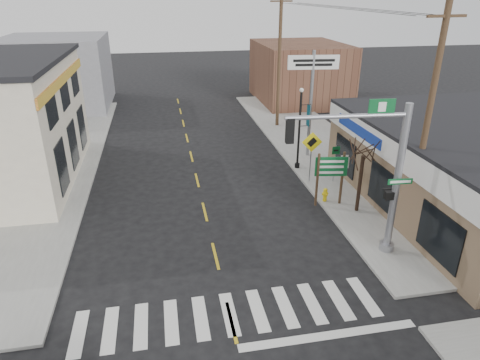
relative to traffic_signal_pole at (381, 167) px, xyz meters
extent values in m
plane|color=black|center=(-6.43, -2.93, -4.01)|extent=(140.00, 140.00, 0.00)
cube|color=gray|center=(2.57, 10.07, -3.94)|extent=(6.00, 38.00, 0.13)
cube|color=gray|center=(-15.43, 10.07, -3.94)|extent=(6.00, 38.00, 0.13)
cube|color=gold|center=(-6.43, 5.07, -4.00)|extent=(0.12, 56.00, 0.01)
cube|color=silver|center=(-6.43, -2.53, -4.00)|extent=(11.00, 2.20, 0.01)
cube|color=brown|center=(5.57, 27.07, -1.21)|extent=(8.00, 10.00, 5.60)
cube|color=gray|center=(-17.43, 29.07, -0.81)|extent=(9.00, 10.00, 6.40)
cylinder|color=#93949C|center=(0.77, 0.00, -0.71)|extent=(0.30, 0.30, 6.33)
cylinder|color=#93949C|center=(-1.55, 0.00, 2.03)|extent=(4.64, 0.17, 0.17)
cube|color=black|center=(-3.67, 0.00, 1.56)|extent=(0.30, 0.23, 0.95)
cube|color=#0B5024|center=(0.77, -0.22, -0.61)|extent=(1.00, 0.04, 0.23)
cube|color=#0B5024|center=(-0.28, 0.00, 2.35)|extent=(1.00, 0.05, 0.58)
cube|color=black|center=(0.52, -0.05, -1.29)|extent=(0.34, 0.27, 0.34)
cube|color=#4E3824|center=(-0.78, 4.46, -2.46)|extent=(0.10, 0.10, 2.83)
cube|color=#4E3824|center=(0.53, 4.46, -2.46)|extent=(0.10, 0.10, 2.83)
cube|color=#045325|center=(-0.13, 4.40, -1.75)|extent=(1.62, 0.05, 1.01)
cylinder|color=yellow|center=(-0.13, 4.85, -3.59)|extent=(0.21, 0.21, 0.58)
sphere|color=yellow|center=(-0.13, 4.85, -3.26)|extent=(0.23, 0.23, 0.23)
cylinder|color=gray|center=(-0.08, 7.42, -2.52)|extent=(0.07, 0.07, 2.72)
cube|color=yellow|center=(-0.08, 7.39, -1.48)|extent=(1.15, 0.03, 1.15)
cylinder|color=black|center=(-0.13, 9.57, -1.48)|extent=(0.13, 0.13, 4.79)
sphere|color=silver|center=(-0.13, 9.57, 0.96)|extent=(0.26, 0.26, 0.26)
cube|color=#0B424F|center=(0.38, 9.57, -0.56)|extent=(0.02, 0.51, 1.29)
cylinder|color=gray|center=(1.23, 11.58, -0.48)|extent=(0.20, 0.20, 6.79)
cube|color=silver|center=(1.23, 11.58, 2.19)|extent=(3.20, 0.18, 0.85)
cylinder|color=black|center=(1.07, 3.57, -2.42)|extent=(0.18, 0.18, 2.91)
ellipsoid|color=#123615|center=(3.19, 0.37, -3.37)|extent=(1.36, 1.36, 1.02)
ellipsoid|color=black|center=(2.65, 3.82, -3.46)|extent=(1.11, 1.11, 0.83)
cylinder|color=#40341D|center=(2.38, 1.07, 1.07)|extent=(0.26, 0.26, 9.90)
cube|color=#40341D|center=(2.38, 1.07, 5.37)|extent=(1.72, 0.11, 0.11)
cylinder|color=#3B2A17|center=(1.07, 18.70, 1.14)|extent=(0.26, 0.26, 10.04)
cube|color=#3B2A17|center=(1.07, 18.70, 5.51)|extent=(1.75, 0.11, 0.11)
camera|label=1|loc=(-8.24, -14.02, 6.24)|focal=32.00mm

